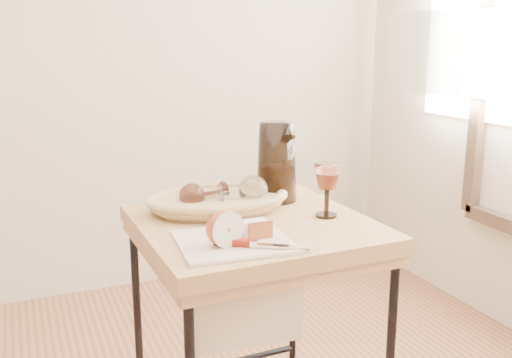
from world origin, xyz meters
name	(u,v)px	position (x,y,z in m)	size (l,w,h in m)	color
wall_back	(42,19)	(0.00, 1.80, 1.35)	(3.60, 0.00, 2.70)	beige
side_table	(253,348)	(0.42, 0.32, 0.39)	(0.61, 0.61, 0.77)	#8B6443
tea_towel	(233,241)	(0.30, 0.17, 0.78)	(0.27, 0.24, 0.01)	beige
bread_basket	(219,203)	(0.36, 0.44, 0.80)	(0.37, 0.25, 0.05)	#B68142
goblet_lying_a	(206,194)	(0.33, 0.46, 0.82)	(0.12, 0.07, 0.07)	brown
goblet_lying_b	(239,192)	(0.42, 0.42, 0.83)	(0.14, 0.09, 0.09)	white
pitcher	(277,162)	(0.56, 0.48, 0.90)	(0.17, 0.25, 0.28)	black
wine_goblet	(327,190)	(0.62, 0.27, 0.85)	(0.07, 0.07, 0.15)	white
apple_half	(223,227)	(0.27, 0.15, 0.82)	(0.09, 0.05, 0.09)	#B4000F
apple_wedge	(254,229)	(0.36, 0.17, 0.80)	(0.06, 0.03, 0.04)	white
table_knife	(258,243)	(0.34, 0.10, 0.79)	(0.22, 0.02, 0.02)	silver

